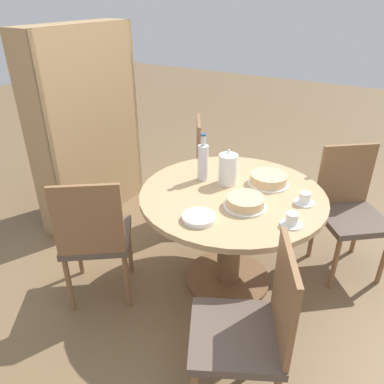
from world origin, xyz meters
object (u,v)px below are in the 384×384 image
coffee_pot (228,168)px  cup_c (230,163)px  chair_b (250,328)px  chair_a (95,236)px  cake_second (245,202)px  water_bottle (203,161)px  bookshelf (89,128)px  cup_a (292,220)px  cake_main (268,180)px  chair_c (350,208)px  chair_d (214,167)px  cup_b (305,199)px

coffee_pot → cup_c: 0.29m
chair_b → coffee_pot: (0.86, 0.54, 0.33)m
coffee_pot → chair_a: bearing=139.2°
cake_second → coffee_pot: bearing=44.9°
chair_a → water_bottle: bearing=-159.1°
bookshelf → water_bottle: bookshelf is taller
cup_a → cake_main: bearing=35.0°
chair_c → cup_a: 0.84m
chair_d → chair_b: bearing=-177.8°
chair_d → cup_c: chair_d is taller
cup_c → bookshelf: bearing=94.4°
chair_b → bookshelf: (1.01, 1.92, 0.33)m
chair_d → water_bottle: water_bottle is taller
cake_second → cup_a: (-0.05, -0.29, -0.00)m
bookshelf → chair_a: bearing=43.8°
chair_c → chair_b: bearing=-136.7°
chair_c → cake_main: chair_c is taller
water_bottle → cup_c: (0.29, -0.07, -0.10)m
coffee_pot → cup_c: (0.26, 0.10, -0.08)m
coffee_pot → cake_second: coffee_pot is taller
water_bottle → cake_second: 0.45m
chair_a → chair_b: same height
chair_c → cup_b: (-0.50, 0.22, 0.25)m
bookshelf → chair_d: bearing=115.4°
cake_main → cup_b: bearing=-115.5°
cup_b → chair_d: bearing=56.2°
chair_a → cup_c: bearing=-153.5°
chair_d → cup_a: bearing=-164.3°
chair_b → cup_b: chair_b is taller
cup_c → chair_d: bearing=41.3°
cup_a → cup_b: (0.27, 0.00, 0.00)m
coffee_pot → bookshelf: bearing=83.5°
chair_d → cup_a: 1.32m
cup_b → cup_a: bearing=-179.0°
water_bottle → cup_c: 0.32m
bookshelf → cake_second: size_ratio=6.35×
cake_second → cup_b: cup_b is taller
coffee_pot → cake_second: 0.33m
bookshelf → cake_second: 1.65m
cake_main → chair_b: bearing=-163.0°
chair_b → cake_second: size_ratio=3.56×
chair_d → bookshelf: size_ratio=0.56×
water_bottle → cup_b: water_bottle is taller
water_bottle → chair_d: bearing=20.9°
chair_d → cup_b: (-0.62, -0.93, 0.25)m
cup_b → bookshelf: bearing=85.0°
chair_c → water_bottle: 1.10m
chair_d → cup_b: bearing=-154.5°
coffee_pot → cup_b: bearing=-90.8°
chair_c → cup_c: bearing=157.2°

